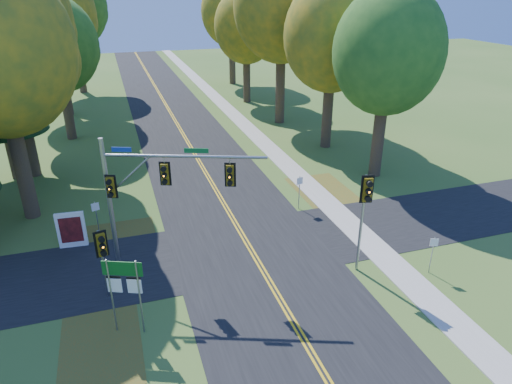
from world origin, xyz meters
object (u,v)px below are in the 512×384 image
object	(u,v)px
east_signal_pole	(365,200)
route_sign_cluster	(124,282)
traffic_mast	(148,190)
info_kiosk	(71,230)

from	to	relation	value
east_signal_pole	route_sign_cluster	world-z (taller)	east_signal_pole
traffic_mast	route_sign_cluster	world-z (taller)	traffic_mast
traffic_mast	east_signal_pole	bearing A→B (deg)	2.15
route_sign_cluster	info_kiosk	distance (m)	7.97
traffic_mast	route_sign_cluster	size ratio (longest dim) A/B	2.07
traffic_mast	info_kiosk	bearing A→B (deg)	157.48
east_signal_pole	route_sign_cluster	distance (m)	10.76
route_sign_cluster	info_kiosk	bearing A→B (deg)	130.28
route_sign_cluster	info_kiosk	world-z (taller)	route_sign_cluster
info_kiosk	east_signal_pole	bearing A→B (deg)	-22.69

